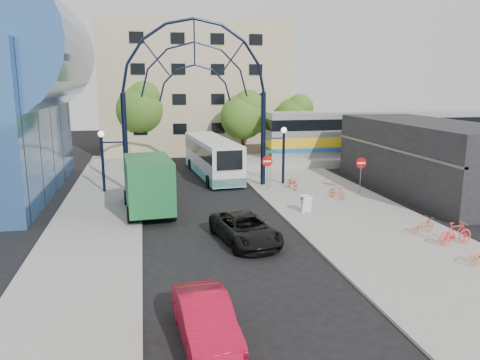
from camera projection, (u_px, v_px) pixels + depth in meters
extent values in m
plane|color=black|center=(233.00, 257.00, 21.10)|extent=(120.00, 120.00, 0.00)
cube|color=gray|center=(358.00, 220.00, 26.51)|extent=(8.00, 56.00, 0.12)
cube|color=gray|center=(95.00, 225.00, 25.55)|extent=(5.00, 50.00, 0.12)
cylinder|color=black|center=(125.00, 143.00, 32.80)|extent=(0.36, 0.36, 7.00)
cylinder|color=black|center=(263.00, 140.00, 34.79)|extent=(0.36, 0.36, 7.00)
cylinder|color=black|center=(103.00, 165.00, 32.80)|extent=(0.20, 0.20, 4.00)
cylinder|color=black|center=(283.00, 159.00, 35.41)|extent=(0.20, 0.20, 4.00)
sphere|color=white|center=(101.00, 134.00, 32.34)|extent=(0.44, 0.44, 0.44)
sphere|color=white|center=(284.00, 130.00, 34.96)|extent=(0.44, 0.44, 0.44)
cylinder|color=slate|center=(267.00, 175.00, 33.30)|extent=(0.06, 0.06, 2.20)
cylinder|color=red|center=(267.00, 161.00, 33.09)|extent=(0.80, 0.04, 0.80)
cube|color=white|center=(267.00, 161.00, 33.07)|extent=(0.55, 0.02, 0.12)
cylinder|color=slate|center=(360.00, 177.00, 32.61)|extent=(0.06, 0.06, 2.20)
cylinder|color=red|center=(361.00, 163.00, 32.41)|extent=(0.76, 0.04, 0.76)
cube|color=white|center=(361.00, 163.00, 32.38)|extent=(0.55, 0.02, 0.12)
cylinder|color=slate|center=(270.00, 169.00, 33.89)|extent=(0.05, 0.05, 2.80)
cube|color=#146626|center=(271.00, 152.00, 33.63)|extent=(0.70, 0.03, 0.18)
cube|color=#146626|center=(271.00, 155.00, 33.68)|extent=(0.03, 0.70, 0.18)
cube|color=white|center=(307.00, 205.00, 27.64)|extent=(0.55, 0.26, 0.99)
cube|color=white|center=(305.00, 203.00, 27.98)|extent=(0.55, 0.26, 0.99)
cube|color=#1E59A5|center=(306.00, 198.00, 27.75)|extent=(0.55, 0.42, 0.14)
cylinder|color=#335F9E|center=(13.00, 47.00, 31.04)|extent=(9.00, 16.00, 9.00)
cube|color=black|center=(426.00, 157.00, 33.34)|extent=(6.00, 16.00, 5.00)
cube|color=tan|center=(192.00, 88.00, 53.60)|extent=(20.00, 12.00, 14.00)
cube|color=gray|center=(390.00, 158.00, 46.07)|extent=(32.00, 5.00, 0.80)
cube|color=#B7B7BC|center=(392.00, 133.00, 45.55)|extent=(25.00, 3.00, 4.20)
cube|color=gold|center=(391.00, 139.00, 45.68)|extent=(25.10, 3.05, 0.90)
cube|color=black|center=(392.00, 122.00, 45.35)|extent=(25.05, 3.05, 1.00)
cube|color=#1E59A5|center=(391.00, 146.00, 45.82)|extent=(25.10, 3.05, 0.35)
cylinder|color=#382314|center=(243.00, 148.00, 46.95)|extent=(0.36, 0.36, 2.52)
sphere|color=#285D18|center=(243.00, 117.00, 46.31)|extent=(4.48, 4.48, 4.48)
sphere|color=#285D18|center=(248.00, 106.00, 45.90)|extent=(3.08, 3.08, 3.08)
cylinder|color=#382314|center=(141.00, 143.00, 48.76)|extent=(0.36, 0.36, 2.88)
sphere|color=#285D18|center=(140.00, 109.00, 48.04)|extent=(5.12, 5.12, 5.12)
sphere|color=#285D18|center=(144.00, 97.00, 47.59)|extent=(3.52, 3.52, 3.52)
cylinder|color=#382314|center=(294.00, 144.00, 50.07)|extent=(0.36, 0.36, 2.34)
sphere|color=#285D18|center=(294.00, 118.00, 49.49)|extent=(4.16, 4.16, 4.16)
sphere|color=#285D18|center=(300.00, 108.00, 49.08)|extent=(2.86, 2.86, 2.86)
cube|color=silver|center=(212.00, 156.00, 38.80)|extent=(3.38, 11.50, 2.86)
cube|color=#57C2BC|center=(212.00, 170.00, 39.04)|extent=(3.41, 11.51, 0.69)
cube|color=black|center=(212.00, 149.00, 38.68)|extent=(3.42, 11.28, 0.89)
cube|color=black|center=(230.00, 160.00, 33.29)|extent=(1.87, 0.28, 1.38)
cube|color=black|center=(199.00, 148.00, 44.12)|extent=(2.37, 0.36, 1.58)
cylinder|color=black|center=(190.00, 164.00, 42.03)|extent=(0.35, 0.97, 0.95)
cylinder|color=black|center=(217.00, 163.00, 42.70)|extent=(0.35, 0.97, 0.95)
cylinder|color=black|center=(209.00, 181.00, 34.78)|extent=(0.35, 0.97, 0.95)
cylinder|color=black|center=(240.00, 180.00, 35.45)|extent=(0.35, 0.97, 0.95)
cube|color=black|center=(145.00, 186.00, 30.13)|extent=(2.58, 2.68, 2.31)
cube|color=black|center=(143.00, 175.00, 31.22)|extent=(2.10, 0.25, 1.05)
cube|color=#1A6531|center=(149.00, 183.00, 27.00)|extent=(2.85, 4.99, 2.93)
cylinder|color=black|center=(127.00, 198.00, 29.65)|extent=(0.34, 1.02, 1.01)
cylinder|color=black|center=(165.00, 196.00, 30.29)|extent=(0.34, 1.02, 1.01)
cylinder|color=black|center=(130.00, 215.00, 25.80)|extent=(0.34, 1.02, 1.01)
cylinder|color=black|center=(173.00, 212.00, 26.44)|extent=(0.34, 1.02, 1.01)
imported|color=black|center=(245.00, 229.00, 22.80)|extent=(3.18, 5.39, 1.41)
imported|color=#AA0A27|center=(205.00, 319.00, 14.10)|extent=(1.82, 4.43, 1.43)
imported|color=red|center=(293.00, 182.00, 33.91)|extent=(0.77, 1.81, 0.93)
imported|color=orange|center=(337.00, 192.00, 31.05)|extent=(0.95, 1.54, 0.89)
imported|color=#CC6428|center=(423.00, 225.00, 23.96)|extent=(1.63, 0.95, 0.81)
imported|color=#F23130|center=(456.00, 233.00, 22.24)|extent=(1.89, 0.71, 1.11)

